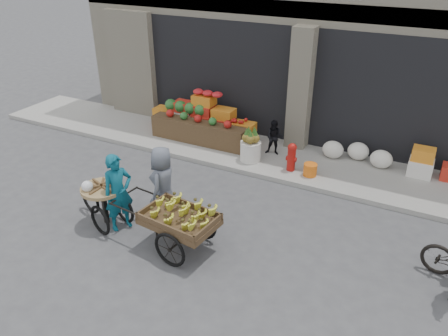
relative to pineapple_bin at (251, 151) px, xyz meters
The scene contains 13 objects.
ground 3.70m from the pineapple_bin, 78.23° to the right, with size 80.00×80.00×0.00m, color #424244.
sidewalk 0.95m from the pineapple_bin, 33.69° to the left, with size 18.00×2.20×0.12m, color gray.
building 5.41m from the pineapple_bin, 80.40° to the left, with size 14.00×6.45×7.00m.
fruit_display 1.92m from the pineapple_bin, 155.76° to the left, with size 3.10×1.12×1.24m.
pineapple_bin is the anchor object (origin of this frame).
fire_hydrant 1.11m from the pineapple_bin, ahead, with size 0.22×0.22×0.71m.
orange_bucket 1.61m from the pineapple_bin, ahead, with size 0.32×0.32×0.30m, color orange.
right_bay_goods 3.54m from the pineapple_bin, 18.10° to the left, with size 3.35×0.60×0.70m.
seated_person 0.75m from the pineapple_bin, 56.31° to the left, with size 0.45×0.35×0.93m, color black.
banana_cart 3.75m from the pineapple_bin, 86.97° to the right, with size 2.37×1.17×0.95m.
vendor_woman 3.88m from the pineapple_bin, 107.65° to the right, with size 0.58×0.38×1.59m, color #0D5368.
tricycle_cart 4.03m from the pineapple_bin, 112.72° to the right, with size 1.46×1.04×0.95m.
vendor_grey 3.07m from the pineapple_bin, 101.58° to the right, with size 0.77×0.50×1.57m, color slate.
Camera 1 is at (3.19, -5.58, 5.15)m, focal length 35.00 mm.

